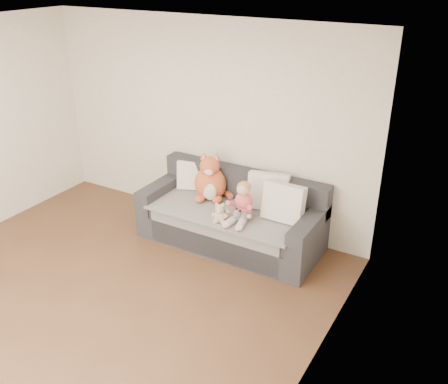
% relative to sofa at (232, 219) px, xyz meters
% --- Properties ---
extents(room_shell, '(5.00, 5.00, 5.00)m').
position_rel_sofa_xyz_m(room_shell, '(-0.65, -1.64, 0.99)').
color(room_shell, brown).
rests_on(room_shell, ground).
extents(sofa, '(2.20, 0.94, 0.85)m').
position_rel_sofa_xyz_m(sofa, '(0.00, 0.00, 0.00)').
color(sofa, '#2A2A2F').
rests_on(sofa, ground).
extents(cushion_left, '(0.44, 0.32, 0.38)m').
position_rel_sofa_xyz_m(cushion_left, '(-0.70, 0.22, 0.35)').
color(cushion_left, silver).
rests_on(cushion_left, sofa).
extents(cushion_right_back, '(0.52, 0.32, 0.46)m').
position_rel_sofa_xyz_m(cushion_right_back, '(0.38, 0.20, 0.38)').
color(cushion_right_back, silver).
rests_on(cushion_right_back, sofa).
extents(cushion_right_front, '(0.48, 0.22, 0.45)m').
position_rel_sofa_xyz_m(cushion_right_front, '(0.66, 0.01, 0.38)').
color(cushion_right_front, silver).
rests_on(cushion_right_front, sofa).
extents(toddler, '(0.32, 0.46, 0.46)m').
position_rel_sofa_xyz_m(toddler, '(0.24, -0.20, 0.35)').
color(toddler, '#D64B67').
rests_on(toddler, sofa).
extents(plush_cat, '(0.49, 0.50, 0.62)m').
position_rel_sofa_xyz_m(plush_cat, '(-0.36, 0.09, 0.39)').
color(plush_cat, '#B64C28').
rests_on(plush_cat, sofa).
extents(teddy_bear, '(0.18, 0.15, 0.24)m').
position_rel_sofa_xyz_m(teddy_bear, '(0.07, -0.40, 0.26)').
color(teddy_bear, tan).
rests_on(teddy_bear, sofa).
extents(plush_cow, '(0.15, 0.22, 0.18)m').
position_rel_sofa_xyz_m(plush_cow, '(0.28, -0.26, 0.24)').
color(plush_cow, white).
rests_on(plush_cow, sofa).
extents(sippy_cup, '(0.11, 0.09, 0.12)m').
position_rel_sofa_xyz_m(sippy_cup, '(0.05, -0.30, 0.23)').
color(sippy_cup, purple).
rests_on(sippy_cup, sofa).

